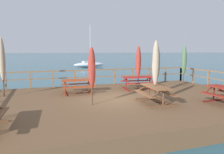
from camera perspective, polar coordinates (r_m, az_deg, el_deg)
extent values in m
plane|color=#2D5B6B|center=(10.72, 1.16, -9.20)|extent=(600.00, 600.00, 0.00)
cube|color=brown|center=(10.63, 1.17, -7.53)|extent=(14.26, 9.12, 0.65)
cube|color=brown|center=(14.58, -4.61, 1.91)|extent=(13.96, 0.09, 0.08)
cube|color=brown|center=(14.63, -4.59, 0.06)|extent=(13.96, 0.07, 0.06)
cube|color=brown|center=(14.39, -26.74, -1.00)|extent=(0.10, 0.10, 1.05)
cube|color=brown|center=(14.25, -21.18, -0.80)|extent=(0.10, 0.10, 1.05)
cube|color=brown|center=(14.24, -15.56, -0.58)|extent=(0.10, 0.10, 1.05)
cube|color=brown|center=(14.37, -10.00, -0.36)|extent=(0.10, 0.10, 1.05)
cube|color=brown|center=(14.64, -4.58, -0.14)|extent=(0.10, 0.10, 1.05)
cube|color=brown|center=(15.03, 0.59, 0.07)|extent=(0.10, 0.10, 1.05)
cube|color=brown|center=(15.53, 5.47, 0.27)|extent=(0.10, 0.10, 1.05)
cube|color=brown|center=(16.14, 10.02, 0.45)|extent=(0.10, 0.10, 1.05)
cube|color=brown|center=(16.85, 14.20, 0.61)|extent=(0.10, 0.10, 1.05)
cube|color=brown|center=(17.63, 18.03, 0.76)|extent=(0.10, 0.10, 1.05)
cube|color=brown|center=(15.38, 24.51, -0.41)|extent=(0.10, 0.10, 1.05)
cube|color=brown|center=(16.48, 21.05, 0.22)|extent=(0.10, 0.10, 1.05)
cube|color=brown|center=(17.63, 18.03, 0.76)|extent=(0.10, 0.10, 1.05)
cube|color=#993819|center=(11.91, -9.32, -0.83)|extent=(1.74, 0.82, 0.05)
cube|color=#993819|center=(11.40, -8.93, -2.69)|extent=(1.72, 0.34, 0.04)
cube|color=#993819|center=(12.50, -9.61, -1.85)|extent=(1.72, 0.34, 0.04)
cube|color=maroon|center=(11.96, -12.48, -4.32)|extent=(0.13, 1.40, 0.06)
cylinder|color=maroon|center=(11.90, -12.52, -2.71)|extent=(0.07, 0.07, 0.74)
cylinder|color=maroon|center=(11.59, -12.46, -1.87)|extent=(0.08, 0.63, 0.37)
cylinder|color=maroon|center=(12.14, -12.64, -1.47)|extent=(0.08, 0.63, 0.37)
cube|color=maroon|center=(12.12, -6.06, -4.03)|extent=(0.13, 1.40, 0.06)
cylinder|color=maroon|center=(12.06, -6.08, -2.45)|extent=(0.07, 0.07, 0.74)
cylinder|color=maroon|center=(11.76, -5.85, -1.61)|extent=(0.08, 0.63, 0.37)
cylinder|color=maroon|center=(12.30, -6.33, -1.23)|extent=(0.08, 0.63, 0.37)
cube|color=maroon|center=(13.16, 7.02, -0.04)|extent=(1.98, 0.94, 0.05)
cube|color=maroon|center=(12.68, 7.85, -1.69)|extent=(1.93, 0.46, 0.04)
cube|color=maroon|center=(13.73, 6.21, -1.00)|extent=(1.93, 0.46, 0.04)
cube|color=maroon|center=(13.03, 3.74, -3.23)|extent=(0.21, 1.40, 0.06)
cylinder|color=maroon|center=(12.97, 3.76, -1.75)|extent=(0.07, 0.07, 0.74)
cylinder|color=maroon|center=(12.68, 4.12, -0.96)|extent=(0.12, 0.63, 0.37)
cylinder|color=maroon|center=(13.21, 3.42, -0.63)|extent=(0.12, 0.63, 0.37)
cube|color=maroon|center=(13.55, 10.08, -2.93)|extent=(0.21, 1.40, 0.06)
cylinder|color=maroon|center=(13.50, 10.11, -1.50)|extent=(0.07, 0.07, 0.74)
cylinder|color=maroon|center=(13.21, 10.60, -0.74)|extent=(0.12, 0.63, 0.37)
cylinder|color=maroon|center=(13.72, 9.68, -0.43)|extent=(0.12, 0.63, 0.37)
cube|color=maroon|center=(10.20, 26.75, -4.53)|extent=(0.43, 1.84, 0.04)
cube|color=maroon|center=(11.16, 25.63, -5.67)|extent=(1.40, 0.20, 0.06)
cylinder|color=maroon|center=(11.10, 25.72, -3.95)|extent=(0.07, 0.07, 0.74)
cylinder|color=maroon|center=(11.27, 26.72, -2.71)|extent=(0.63, 0.11, 0.37)
cylinder|color=maroon|center=(10.85, 24.81, -2.96)|extent=(0.63, 0.11, 0.37)
cube|color=brown|center=(9.83, 11.67, -2.54)|extent=(0.90, 1.92, 0.05)
cube|color=brown|center=(10.13, 14.50, -4.06)|extent=(0.42, 1.88, 0.04)
cube|color=brown|center=(9.66, 8.62, -4.46)|extent=(0.42, 1.88, 0.04)
cube|color=brown|center=(9.32, 13.57, -7.59)|extent=(1.40, 0.19, 0.06)
cylinder|color=brown|center=(9.24, 13.63, -5.55)|extent=(0.07, 0.07, 0.74)
cylinder|color=brown|center=(9.32, 15.20, -4.10)|extent=(0.63, 0.11, 0.37)
cylinder|color=brown|center=(9.07, 12.10, -4.32)|extent=(0.63, 0.11, 0.37)
cube|color=brown|center=(10.64, 9.83, -5.67)|extent=(1.40, 0.19, 0.06)
cylinder|color=brown|center=(10.57, 9.87, -3.87)|extent=(0.07, 0.07, 0.74)
cylinder|color=brown|center=(10.64, 11.28, -2.62)|extent=(0.63, 0.11, 0.37)
cylinder|color=brown|center=(10.42, 8.48, -2.77)|extent=(0.63, 0.11, 0.37)
cylinder|color=#4C3828|center=(12.10, -27.39, 1.94)|extent=(0.06, 0.06, 2.88)
ellipsoid|color=tan|center=(12.07, -27.52, 4.35)|extent=(0.32, 0.32, 2.19)
cylinder|color=#685B4C|center=(12.08, -27.48, 3.57)|extent=(0.21, 0.21, 0.05)
cone|color=#4C3828|center=(12.08, -27.80, 9.10)|extent=(0.10, 0.10, 0.14)
cylinder|color=#4C3828|center=(14.81, 18.75, 2.57)|extent=(0.06, 0.06, 2.58)
ellipsoid|color=#4C704C|center=(14.78, 18.82, 4.33)|extent=(0.32, 0.32, 1.96)
cylinder|color=#2D432D|center=(14.79, 18.80, 3.76)|extent=(0.21, 0.21, 0.05)
cone|color=#4C3828|center=(14.77, 18.96, 7.83)|extent=(0.10, 0.10, 0.14)
cylinder|color=#4C3828|center=(13.10, 7.08, 2.20)|extent=(0.06, 0.06, 2.51)
ellipsoid|color=#A33328|center=(13.07, 7.11, 4.14)|extent=(0.32, 0.32, 1.91)
cylinder|color=maroon|center=(13.08, 7.10, 3.51)|extent=(0.21, 0.21, 0.05)
cone|color=#4C3828|center=(13.06, 7.17, 8.00)|extent=(0.10, 0.10, 0.14)
cylinder|color=#4C3828|center=(9.82, 11.60, 0.97)|extent=(0.06, 0.06, 2.67)
ellipsoid|color=tan|center=(9.79, 11.67, 3.72)|extent=(0.32, 0.32, 2.03)
cylinder|color=#685B4C|center=(9.80, 11.65, 2.83)|extent=(0.21, 0.21, 0.05)
cone|color=#4C3828|center=(9.78, 11.81, 9.19)|extent=(0.10, 0.10, 0.14)
cylinder|color=#4C3828|center=(9.19, -5.44, -0.24)|extent=(0.06, 0.06, 2.39)
ellipsoid|color=#A33328|center=(9.14, -5.47, 2.39)|extent=(0.32, 0.32, 1.81)
cylinder|color=maroon|center=(9.15, -5.46, 1.54)|extent=(0.21, 0.21, 0.05)
cone|color=#4C3828|center=(9.11, -5.53, 7.66)|extent=(0.10, 0.10, 0.14)
cylinder|color=#4C3828|center=(11.90, 11.95, 1.59)|extent=(0.06, 0.06, 2.50)
ellipsoid|color=#4C704C|center=(11.87, 12.01, 3.72)|extent=(0.32, 0.32, 1.90)
cylinder|color=#2D432D|center=(11.88, 11.99, 3.03)|extent=(0.21, 0.21, 0.05)
cone|color=#4C3828|center=(11.85, 12.12, 7.96)|extent=(0.10, 0.10, 0.14)
ellipsoid|color=silver|center=(39.60, -6.18, 3.34)|extent=(6.23, 3.03, 0.90)
cube|color=silver|center=(39.44, -6.58, 4.04)|extent=(2.01, 1.48, 0.36)
cylinder|color=silver|center=(39.67, -5.86, 8.80)|extent=(0.10, 0.10, 7.00)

